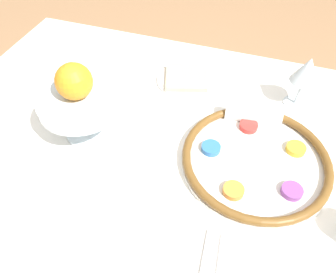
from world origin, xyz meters
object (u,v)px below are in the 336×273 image
Objects in this scene: seder_plate at (256,160)px; fruit_stand at (81,104)px; wine_glass at (307,72)px; bread_plate at (186,79)px; napkin_roll at (253,114)px; orange_fruit at (74,81)px.

fruit_stand is at bearing 4.72° from seder_plate.
bread_plate is at bearing 0.11° from wine_glass.
napkin_roll is at bearing 153.62° from bread_plate.
orange_fruit is 0.45m from napkin_roll.
napkin_roll reaches higher than seder_plate.
seder_plate is 1.97× the size of bread_plate.
orange_fruit reaches higher than fruit_stand.
napkin_roll is (0.10, 0.11, -0.08)m from wine_glass.
napkin_roll is at bearing -155.63° from orange_fruit.
orange_fruit reaches higher than seder_plate.
orange_fruit is at bearing 4.78° from seder_plate.
napkin_roll is at bearing -78.41° from seder_plate.
wine_glass is 0.17m from napkin_roll.
orange_fruit is (0.50, 0.28, 0.06)m from wine_glass.
fruit_stand is (0.42, 0.03, 0.08)m from seder_plate.
bread_plate is at bearing -45.78° from seder_plate.
orange_fruit is at bearing 24.37° from napkin_roll.
orange_fruit is 0.37m from bread_plate.
fruit_stand is 0.07m from orange_fruit.
fruit_stand is 1.35× the size of napkin_roll.
seder_plate is 0.27m from wine_glass.
wine_glass reaches higher than napkin_roll.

